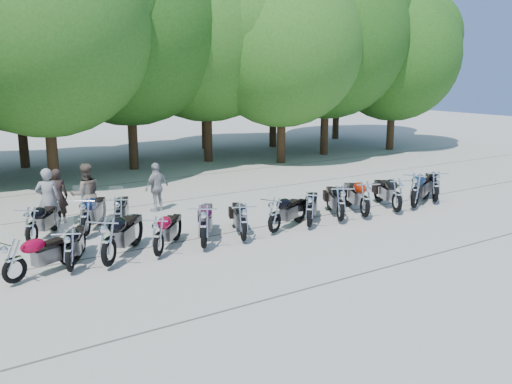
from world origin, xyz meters
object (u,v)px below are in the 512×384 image
motorcycle_1 (69,249)px  rider_2 (157,187)px  rider_0 (48,200)px  motorcycle_4 (204,225)px  motorcycle_0 (14,260)px  motorcycle_6 (275,214)px  motorcycle_2 (108,241)px  motorcycle_12 (436,186)px  motorcycle_8 (341,202)px  rider_3 (57,196)px  motorcycle_13 (31,225)px  motorcycle_15 (118,213)px  motorcycle_9 (365,198)px  motorcycle_14 (85,216)px  motorcycle_10 (397,194)px  rider_1 (86,194)px  motorcycle_7 (310,209)px  motorcycle_3 (158,235)px  motorcycle_5 (243,221)px  motorcycle_11 (415,189)px

motorcycle_1 → rider_2: size_ratio=1.28×
rider_0 → motorcycle_4: bearing=143.1°
motorcycle_1 → rider_0: 3.93m
motorcycle_0 → motorcycle_6: size_ratio=0.96×
motorcycle_2 → rider_2: (3.10, 4.48, 0.12)m
motorcycle_12 → motorcycle_8: bearing=43.0°
motorcycle_2 → rider_3: size_ratio=1.46×
motorcycle_0 → motorcycle_6: 6.89m
motorcycle_12 → motorcycle_13: bearing=30.7°
motorcycle_15 → rider_0: 2.13m
motorcycle_8 → motorcycle_9: (0.96, -0.07, 0.02)m
motorcycle_1 → motorcycle_14: size_ratio=0.91×
motorcycle_10 → motorcycle_6: bearing=22.2°
motorcycle_13 → rider_1: bearing=-108.9°
motorcycle_1 → motorcycle_12: (12.56, -0.07, 0.06)m
motorcycle_15 → rider_1: bearing=-43.7°
rider_3 → motorcycle_15: bearing=141.1°
motorcycle_7 → motorcycle_15: bearing=13.5°
motorcycle_8 → rider_1: rider_1 is taller
motorcycle_0 → motorcycle_10: motorcycle_10 is taller
motorcycle_8 → motorcycle_7: bearing=29.7°
rider_0 → rider_3: bearing=-103.9°
motorcycle_3 → rider_1: rider_1 is taller
motorcycle_8 → motorcycle_10: (2.28, -0.17, 0.01)m
motorcycle_13 → rider_0: size_ratio=1.17×
rider_2 → motorcycle_8: bearing=112.2°
motorcycle_4 → motorcycle_14: 3.56m
rider_1 → rider_2: size_ratio=1.15×
motorcycle_7 → motorcycle_5: bearing=43.7°
motorcycle_13 → rider_1: size_ratio=1.15×
motorcycle_14 → rider_3: rider_3 is taller
motorcycle_5 → motorcycle_15: (-2.53, 2.74, -0.02)m
motorcycle_14 → rider_0: rider_0 is taller
motorcycle_3 → rider_1: size_ratio=1.13×
motorcycle_11 → motorcycle_5: bearing=60.7°
motorcycle_4 → motorcycle_0: bearing=29.5°
motorcycle_11 → rider_1: (-9.75, 4.20, 0.24)m
motorcycle_1 → motorcycle_10: 10.37m
motorcycle_0 → motorcycle_4: size_ratio=0.86×
motorcycle_1 → motorcycle_10: motorcycle_10 is taller
motorcycle_4 → motorcycle_8: bearing=-148.3°
motorcycle_6 → motorcycle_7: size_ratio=0.97×
rider_3 → motorcycle_7: bearing=162.9°
rider_1 → motorcycle_11: bearing=160.8°
motorcycle_3 → motorcycle_9: (6.91, -0.10, 0.08)m
rider_2 → motorcycle_0: bearing=19.6°
motorcycle_0 → motorcycle_11: 12.47m
motorcycle_1 → motorcycle_14: 2.77m
motorcycle_14 → rider_0: 1.53m
motorcycle_12 → rider_2: (-8.61, 4.38, 0.16)m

